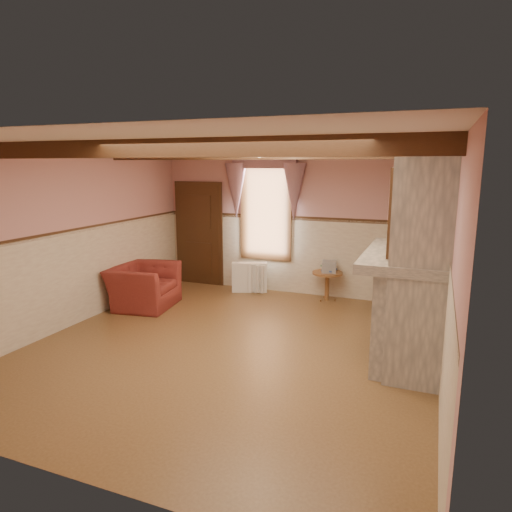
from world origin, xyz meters
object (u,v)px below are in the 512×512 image
at_px(armchair, 144,286).
at_px(side_table, 327,286).
at_px(radiator, 250,277).
at_px(mantel_clock, 411,237).
at_px(bowl, 408,249).
at_px(oil_lamp, 411,234).

relative_size(armchair, side_table, 2.06).
bearing_deg(radiator, mantel_clock, -45.37).
distance_m(side_table, bowl, 2.82).
height_order(armchair, side_table, armchair).
bearing_deg(armchair, radiator, -50.06).
xyz_separation_m(side_table, oil_lamp, (1.51, -1.41, 1.29)).
relative_size(armchair, radiator, 1.66).
distance_m(bowl, oil_lamp, 0.67).
bearing_deg(side_table, radiator, 180.00).
distance_m(armchair, bowl, 4.65).
bearing_deg(armchair, oil_lamp, -96.29).
relative_size(side_table, oil_lamp, 2.01).
xyz_separation_m(armchair, mantel_clock, (4.49, 0.13, 1.14)).
relative_size(radiator, oil_lamp, 2.50).
height_order(armchair, mantel_clock, mantel_clock).
bearing_deg(mantel_clock, bowl, -90.00).
relative_size(mantel_clock, oil_lamp, 0.86).
height_order(side_table, oil_lamp, oil_lamp).
bearing_deg(radiator, side_table, -20.04).
height_order(side_table, mantel_clock, mantel_clock).
bearing_deg(side_table, mantel_clock, -44.11).
distance_m(radiator, oil_lamp, 3.62).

